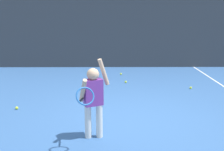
# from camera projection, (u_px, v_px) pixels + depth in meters

# --- Properties ---
(ground_plane) EXTENTS (20.00, 20.00, 0.00)m
(ground_plane) POSITION_uv_depth(u_px,v_px,m) (128.00, 119.00, 5.44)
(ground_plane) COLOR #335B93
(back_fence_windscreen) EXTENTS (13.16, 0.08, 3.27)m
(back_fence_windscreen) POSITION_uv_depth(u_px,v_px,m) (119.00, 25.00, 10.28)
(back_fence_windscreen) COLOR #383D42
(back_fence_windscreen) RESTS_ON ground
(fence_post_1) EXTENTS (0.09, 0.09, 3.42)m
(fence_post_1) POSITION_uv_depth(u_px,v_px,m) (119.00, 23.00, 10.33)
(fence_post_1) COLOR slate
(fence_post_1) RESTS_ON ground
(tennis_player) EXTENTS (0.53, 0.77, 1.35)m
(tennis_player) POSITION_uv_depth(u_px,v_px,m) (93.00, 97.00, 4.45)
(tennis_player) COLOR silver
(tennis_player) RESTS_ON ground
(tennis_ball_0) EXTENTS (0.07, 0.07, 0.07)m
(tennis_ball_0) POSITION_uv_depth(u_px,v_px,m) (101.00, 111.00, 5.76)
(tennis_ball_0) COLOR #CCE033
(tennis_ball_0) RESTS_ON ground
(tennis_ball_3) EXTENTS (0.07, 0.07, 0.07)m
(tennis_ball_3) POSITION_uv_depth(u_px,v_px,m) (121.00, 74.00, 9.28)
(tennis_ball_3) COLOR #CCE033
(tennis_ball_3) RESTS_ON ground
(tennis_ball_4) EXTENTS (0.07, 0.07, 0.07)m
(tennis_ball_4) POSITION_uv_depth(u_px,v_px,m) (17.00, 108.00, 5.96)
(tennis_ball_4) COLOR #CCE033
(tennis_ball_4) RESTS_ON ground
(tennis_ball_6) EXTENTS (0.07, 0.07, 0.07)m
(tennis_ball_6) POSITION_uv_depth(u_px,v_px,m) (191.00, 88.00, 7.57)
(tennis_ball_6) COLOR #CCE033
(tennis_ball_6) RESTS_ON ground
(tennis_ball_7) EXTENTS (0.07, 0.07, 0.07)m
(tennis_ball_7) POSITION_uv_depth(u_px,v_px,m) (126.00, 82.00, 8.22)
(tennis_ball_7) COLOR #CCE033
(tennis_ball_7) RESTS_ON ground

